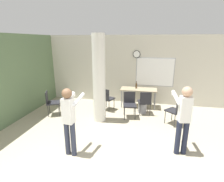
{
  "coord_description": "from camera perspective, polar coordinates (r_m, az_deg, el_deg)",
  "views": [
    {
      "loc": [
        0.74,
        -2.2,
        2.59
      ],
      "look_at": [
        -0.27,
        2.77,
        1.11
      ],
      "focal_mm": 28.0,
      "sensor_mm": 36.0,
      "label": 1
    }
  ],
  "objects": [
    {
      "name": "folding_table",
      "position": [
        7.0,
        8.67,
        0.2
      ],
      "size": [
        1.41,
        0.6,
        0.74
      ],
      "color": "tan",
      "rests_on": "ground_plane"
    },
    {
      "name": "chair_table_right",
      "position": [
        6.33,
        10.66,
        -3.21
      ],
      "size": [
        0.52,
        0.52,
        0.87
      ],
      "color": "#232328",
      "rests_on": "ground_plane"
    },
    {
      "name": "wall_left_accent",
      "position": [
        6.44,
        -29.99,
        3.42
      ],
      "size": [
        0.12,
        7.0,
        2.8
      ],
      "color": "#5B7551",
      "rests_on": "ground_plane"
    },
    {
      "name": "chair_mid_room",
      "position": [
        5.82,
        20.22,
        -5.75
      ],
      "size": [
        0.62,
        0.62,
        0.87
      ],
      "color": "#232328",
      "rests_on": "ground_plane"
    },
    {
      "name": "chair_table_front",
      "position": [
        6.08,
        5.77,
        -3.85
      ],
      "size": [
        0.51,
        0.51,
        0.87
      ],
      "color": "#232328",
      "rests_on": "ground_plane"
    },
    {
      "name": "person_playing_side",
      "position": [
        4.27,
        22.38,
        -7.36
      ],
      "size": [
        0.45,
        0.64,
        1.64
      ],
      "color": "#1E2338",
      "rests_on": "ground_plane"
    },
    {
      "name": "person_playing_front",
      "position": [
        4.04,
        -13.78,
        -8.19
      ],
      "size": [
        0.41,
        0.65,
        1.61
      ],
      "color": "#2D3347",
      "rests_on": "ground_plane"
    },
    {
      "name": "waste_bin",
      "position": [
        6.58,
        9.89,
        -5.5
      ],
      "size": [
        0.31,
        0.31,
        0.36
      ],
      "color": "gray",
      "rests_on": "ground_plane"
    },
    {
      "name": "support_pillar",
      "position": [
        5.55,
        -4.25,
        3.82
      ],
      "size": [
        0.4,
        0.4,
        2.8
      ],
      "color": "silver",
      "rests_on": "ground_plane"
    },
    {
      "name": "chair_by_left_wall",
      "position": [
        6.56,
        -19.25,
        -3.17
      ],
      "size": [
        0.58,
        0.58,
        0.87
      ],
      "color": "#232328",
      "rests_on": "ground_plane"
    },
    {
      "name": "wall_back",
      "position": [
        7.39,
        5.82,
        6.9
      ],
      "size": [
        8.0,
        0.15,
        2.8
      ],
      "color": "beige",
      "rests_on": "ground_plane"
    },
    {
      "name": "bottle_on_table",
      "position": [
        7.02,
        7.92,
        1.76
      ],
      "size": [
        0.06,
        0.06,
        0.29
      ],
      "color": "#4C3319",
      "rests_on": "folding_table"
    },
    {
      "name": "chair_table_left",
      "position": [
        6.59,
        -1.8,
        -2.17
      ],
      "size": [
        0.57,
        0.57,
        0.87
      ],
      "color": "#232328",
      "rests_on": "ground_plane"
    }
  ]
}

